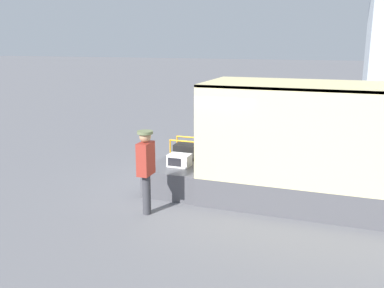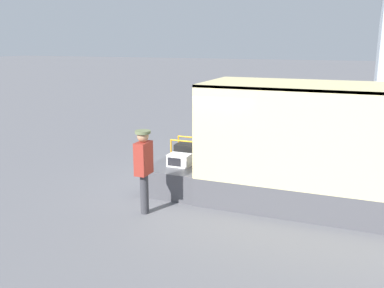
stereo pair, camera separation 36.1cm
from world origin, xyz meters
TOP-DOWN VIEW (x-y plane):
  - ground_plane at (0.00, 0.00)m, footprint 160.00×160.00m
  - tailgate_deck at (-0.68, 0.00)m, footprint 1.37×2.15m
  - microwave at (-0.66, -0.33)m, footprint 0.53×0.40m
  - portable_generator at (-0.72, 0.35)m, footprint 0.73×0.51m
  - worker_person at (-0.81, -1.89)m, footprint 0.33×0.44m

SIDE VIEW (x-z plane):
  - ground_plane at x=0.00m, z-range 0.00..0.00m
  - tailgate_deck at x=-0.68m, z-range 0.00..0.66m
  - microwave at x=-0.66m, z-range 0.66..0.95m
  - portable_generator at x=-0.72m, z-range 0.59..1.13m
  - worker_person at x=-0.81m, z-range 0.22..2.06m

